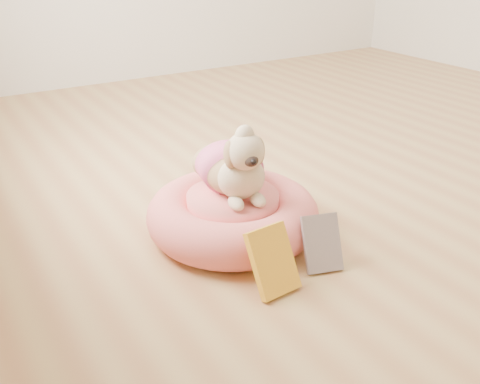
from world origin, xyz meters
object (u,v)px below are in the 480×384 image
book_yellow (273,261)px  book_white (322,243)px  dog (233,154)px  pet_bed (233,215)px

book_yellow → book_white: 0.21m
book_white → dog: bearing=125.7°
dog → book_white: (0.12, -0.36, -0.22)m
dog → pet_bed: bearing=-117.5°
pet_bed → book_white: (0.14, -0.34, 0.01)m
dog → book_white: 0.44m
dog → book_white: dog is taller
pet_bed → book_white: 0.37m
book_yellow → pet_bed: bearing=74.6°
book_yellow → book_white: size_ratio=1.12×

